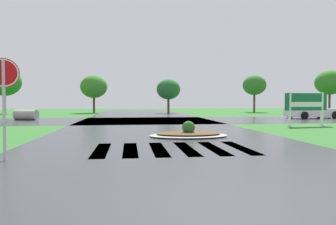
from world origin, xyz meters
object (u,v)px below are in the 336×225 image
car_white_sedan (312,111)px  drainage_pipe_stack (26,115)px  estate_billboard (306,103)px  median_island (188,134)px  stop_sign (4,85)px

car_white_sedan → drainage_pipe_stack: car_white_sedan is taller
estate_billboard → drainage_pipe_stack: estate_billboard is taller
car_white_sedan → drainage_pipe_stack: bearing=171.3°
estate_billboard → car_white_sedan: bearing=-130.9°
median_island → drainage_pipe_stack: drainage_pipe_stack is taller
estate_billboard → median_island: size_ratio=0.86×
estate_billboard → car_white_sedan: 9.68m
median_island → car_white_sedan: size_ratio=0.71×
estate_billboard → drainage_pipe_stack: (-18.98, 8.44, -0.97)m
estate_billboard → median_island: bearing=22.4°
drainage_pipe_stack → stop_sign: bearing=-74.4°
drainage_pipe_stack → car_white_sedan: bearing=-0.8°
stop_sign → car_white_sedan: stop_sign is taller
stop_sign → median_island: size_ratio=0.78×
stop_sign → car_white_sedan: size_ratio=0.55×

